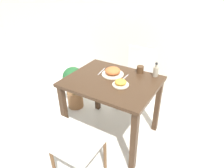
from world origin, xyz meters
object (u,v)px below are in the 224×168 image
(chair_near, at_px, (72,143))
(food_plate, at_px, (113,72))
(potted_plant_left, at_px, (74,85))
(drink_cup, at_px, (140,69))
(side_plate, at_px, (121,83))
(chair_far, at_px, (137,75))
(sauce_bottle, at_px, (156,71))

(chair_near, height_order, food_plate, chair_near)
(food_plate, distance_m, potted_plant_left, 0.84)
(chair_near, distance_m, potted_plant_left, 1.25)
(chair_near, relative_size, potted_plant_left, 1.36)
(chair_near, distance_m, drink_cup, 1.14)
(side_plate, bearing_deg, chair_near, -99.04)
(drink_cup, height_order, potted_plant_left, drink_cup)
(chair_near, relative_size, side_plate, 5.05)
(chair_far, height_order, potted_plant_left, chair_far)
(drink_cup, bearing_deg, chair_far, 116.20)
(food_plate, relative_size, sauce_bottle, 1.49)
(drink_cup, distance_m, sauce_bottle, 0.19)
(chair_far, relative_size, food_plate, 3.50)
(drink_cup, bearing_deg, side_plate, -98.36)
(side_plate, bearing_deg, sauce_bottle, 57.49)
(chair_near, bearing_deg, food_plate, -84.59)
(side_plate, relative_size, potted_plant_left, 0.27)
(chair_near, bearing_deg, chair_far, -88.74)
(chair_near, bearing_deg, drink_cup, -98.80)
(chair_near, xyz_separation_m, chair_far, (-0.03, 1.48, 0.00))
(chair_near, height_order, side_plate, chair_near)
(side_plate, xyz_separation_m, potted_plant_left, (-0.90, 0.27, -0.43))
(side_plate, relative_size, drink_cup, 2.16)
(sauce_bottle, bearing_deg, chair_near, -108.17)
(chair_far, xyz_separation_m, sauce_bottle, (0.39, -0.41, 0.34))
(chair_near, relative_size, sauce_bottle, 5.23)
(chair_near, distance_m, sauce_bottle, 1.18)
(chair_far, xyz_separation_m, side_plate, (0.14, -0.79, 0.30))
(food_plate, relative_size, potted_plant_left, 0.39)
(drink_cup, relative_size, sauce_bottle, 0.48)
(chair_far, bearing_deg, food_plate, -94.54)
(food_plate, distance_m, sauce_bottle, 0.49)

